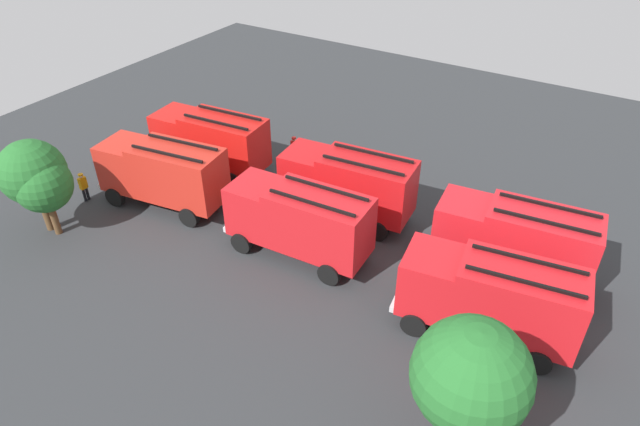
{
  "coord_description": "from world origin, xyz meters",
  "views": [
    {
      "loc": [
        -12.06,
        19.62,
        17.51
      ],
      "look_at": [
        0.0,
        0.0,
        1.4
      ],
      "focal_mm": 31.21,
      "sensor_mm": 36.0,
      "label": 1
    }
  ],
  "objects": [
    {
      "name": "fire_truck_2",
      "position": [
        8.99,
        -2.17,
        2.15
      ],
      "size": [
        7.39,
        3.27,
        3.88
      ],
      "rotation": [
        0.0,
        0.0,
        0.09
      ],
      "color": "red",
      "rests_on": "ground"
    },
    {
      "name": "fire_truck_3",
      "position": [
        -9.34,
        2.22,
        2.15
      ],
      "size": [
        7.47,
        3.56,
        3.88
      ],
      "rotation": [
        0.0,
        0.0,
        0.14
      ],
      "color": "red",
      "rests_on": "ground"
    },
    {
      "name": "traffic_cone_0",
      "position": [
        4.28,
        -0.46,
        0.31
      ],
      "size": [
        0.44,
        0.44,
        0.63
      ],
      "primitive_type": "cone",
      "color": "#F2600C",
      "rests_on": "ground"
    },
    {
      "name": "firefighter_0",
      "position": [
        13.0,
        4.12,
        0.96
      ],
      "size": [
        0.28,
        0.42,
        1.72
      ],
      "rotation": [
        0.0,
        0.0,
        0.01
      ],
      "color": "black",
      "rests_on": "ground"
    },
    {
      "name": "fire_truck_4",
      "position": [
        0.02,
        1.84,
        2.15
      ],
      "size": [
        7.32,
        3.06,
        3.88
      ],
      "rotation": [
        0.0,
        0.0,
        0.05
      ],
      "color": "red",
      "rests_on": "ground"
    },
    {
      "name": "tree_1",
      "position": [
        11.74,
        6.99,
        2.97
      ],
      "size": [
        2.84,
        2.84,
        4.41
      ],
      "color": "brown",
      "rests_on": "ground"
    },
    {
      "name": "fire_truck_0",
      "position": [
        -9.12,
        -2.06,
        2.15
      ],
      "size": [
        7.42,
        3.36,
        3.88
      ],
      "rotation": [
        0.0,
        0.0,
        0.11
      ],
      "color": "red",
      "rests_on": "ground"
    },
    {
      "name": "tree_0",
      "position": [
        -10.24,
        7.97,
        3.89
      ],
      "size": [
        3.73,
        3.73,
        5.78
      ],
      "color": "brown",
      "rests_on": "ground"
    },
    {
      "name": "firefighter_1",
      "position": [
        5.35,
        -5.63,
        0.99
      ],
      "size": [
        0.47,
        0.46,
        1.75
      ],
      "rotation": [
        0.0,
        0.0,
        2.33
      ],
      "color": "black",
      "rests_on": "ground"
    },
    {
      "name": "ground_plane",
      "position": [
        0.0,
        0.0,
        0.0
      ],
      "size": [
        55.03,
        55.03,
        0.0
      ],
      "primitive_type": "plane",
      "color": "#2D3033"
    },
    {
      "name": "fire_truck_1",
      "position": [
        -0.34,
        -2.23,
        2.15
      ],
      "size": [
        7.39,
        3.29,
        3.88
      ],
      "rotation": [
        0.0,
        0.0,
        0.09
      ],
      "color": "red",
      "rests_on": "ground"
    },
    {
      "name": "firefighter_2",
      "position": [
        0.54,
        -5.2,
        0.89
      ],
      "size": [
        0.47,
        0.33,
        1.61
      ],
      "rotation": [
        0.0,
        0.0,
        4.47
      ],
      "color": "black",
      "rests_on": "ground"
    },
    {
      "name": "fire_truck_5",
      "position": [
        8.72,
        2.03,
        2.15
      ],
      "size": [
        7.47,
        3.58,
        3.88
      ],
      "rotation": [
        0.0,
        0.0,
        0.14
      ],
      "color": "red",
      "rests_on": "ground"
    },
    {
      "name": "tree_2",
      "position": [
        12.41,
        6.95,
        3.44
      ],
      "size": [
        3.3,
        3.3,
        5.11
      ],
      "color": "brown",
      "rests_on": "ground"
    }
  ]
}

